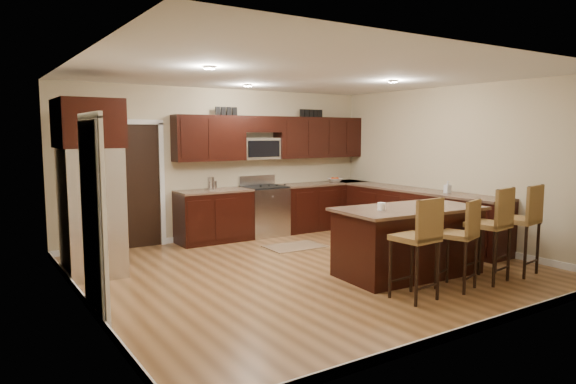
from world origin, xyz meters
TOP-DOWN VIEW (x-y plane):
  - floor at (0.00, 0.00)m, footprint 6.00×6.00m
  - ceiling at (0.00, 0.00)m, footprint 6.00×6.00m
  - wall_back at (0.00, 2.75)m, footprint 6.00×0.00m
  - wall_left at (-3.00, 0.00)m, footprint 0.00×5.50m
  - wall_right at (3.00, 0.00)m, footprint 0.00×5.50m
  - base_cabinets at (1.90, 1.45)m, footprint 4.02×3.96m
  - upper_cabinets at (1.04, 2.58)m, footprint 4.00×0.33m
  - range at (0.68, 2.45)m, footprint 0.76×0.64m
  - microwave at (0.68, 2.60)m, footprint 0.76×0.31m
  - doorway at (-1.65, 2.73)m, footprint 0.85×0.03m
  - pantry_door at (-2.98, -0.30)m, footprint 0.03×0.80m
  - letter_decor at (0.90, 2.58)m, footprint 2.20×0.03m
  - island at (0.96, -0.92)m, footprint 2.05×1.17m
  - stool_left at (0.25, -1.77)m, footprint 0.47×0.47m
  - stool_mid at (1.00, -1.76)m, footprint 0.52×0.52m
  - stool_right at (1.59, -1.77)m, footprint 0.52×0.52m
  - refrigerator at (-2.62, 1.39)m, footprint 0.79×0.92m
  - floor_mat at (0.61, 1.32)m, footprint 0.99×0.67m
  - fruit_bowl at (2.35, 2.45)m, footprint 0.38×0.38m
  - soap_bottle at (2.70, -0.10)m, footprint 0.10×0.10m
  - canister_tall at (-0.40, 2.45)m, footprint 0.12×0.12m
  - canister_short at (-0.34, 2.45)m, footprint 0.11×0.11m
  - island_jar at (0.46, -0.92)m, footprint 0.10×0.10m
  - stool_extra at (2.24, -1.77)m, footprint 0.52×0.52m

SIDE VIEW (x-z plane):
  - floor at x=0.00m, z-range 0.00..0.00m
  - floor_mat at x=0.61m, z-range 0.00..0.01m
  - island at x=0.96m, z-range -0.03..0.89m
  - base_cabinets at x=1.90m, z-range 0.00..0.92m
  - range at x=0.68m, z-range -0.08..1.03m
  - stool_mid at x=1.00m, z-range 0.14..1.25m
  - stool_left at x=0.25m, z-range 0.15..1.33m
  - stool_right at x=1.59m, z-range 0.15..1.37m
  - stool_extra at x=2.24m, z-range 0.15..1.37m
  - fruit_bowl at x=2.35m, z-range 0.92..0.99m
  - island_jar at x=0.46m, z-range 0.92..1.02m
  - canister_short at x=-0.34m, z-range 0.92..1.08m
  - pantry_door at x=-2.98m, z-range 0.00..2.04m
  - soap_bottle at x=2.70m, z-range 0.92..1.12m
  - doorway at x=-1.65m, z-range 0.00..2.06m
  - canister_tall at x=-0.40m, z-range 0.92..1.15m
  - refrigerator at x=-2.62m, z-range 0.04..2.39m
  - wall_back at x=0.00m, z-range -1.65..4.35m
  - wall_left at x=-3.00m, z-range -1.40..4.10m
  - wall_right at x=3.00m, z-range -1.40..4.10m
  - microwave at x=0.68m, z-range 1.42..1.82m
  - upper_cabinets at x=1.04m, z-range 1.44..2.24m
  - letter_decor at x=0.90m, z-range 2.22..2.37m
  - ceiling at x=0.00m, z-range 2.70..2.70m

